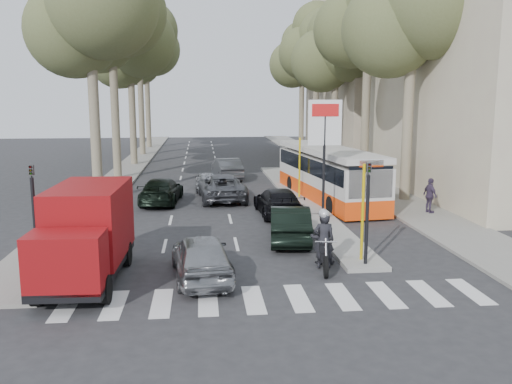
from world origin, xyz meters
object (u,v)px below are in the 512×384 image
silver_hatchback (201,256)px  city_bus (328,172)px  dark_hatchback (290,223)px  motorcycle (323,241)px  red_truck (87,232)px

silver_hatchback → city_bus: size_ratio=0.37×
dark_hatchback → motorcycle: 3.53m
motorcycle → city_bus: bearing=84.0°
red_truck → motorcycle: red_truck is taller
silver_hatchback → dark_hatchback: 5.52m
silver_hatchback → city_bus: 14.56m
motorcycle → red_truck: bearing=-167.8°
dark_hatchback → motorcycle: bearing=106.5°
red_truck → motorcycle: (7.65, 0.58, -0.63)m
red_truck → city_bus: 16.42m
silver_hatchback → motorcycle: bearing=-175.6°
silver_hatchback → red_truck: size_ratio=0.77×
dark_hatchback → city_bus: bearing=-105.5°
silver_hatchback → dark_hatchback: size_ratio=0.98×
city_bus → motorcycle: bearing=-110.9°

